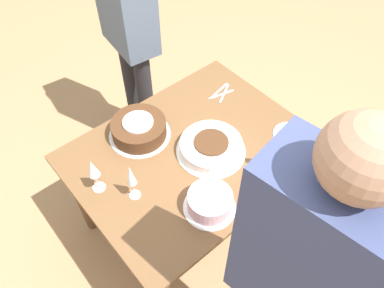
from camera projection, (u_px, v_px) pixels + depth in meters
name	position (u px, v px, depth m)	size (l,w,h in m)	color
ground_plane	(192.00, 217.00, 2.52)	(12.00, 12.00, 0.00)	#A87F56
dining_table	(192.00, 164.00, 2.05)	(1.22, 0.94, 0.73)	brown
cake_center_white	(211.00, 147.00, 1.93)	(0.36, 0.36, 0.08)	white
cake_front_chocolate	(139.00, 129.00, 1.99)	(0.33, 0.33, 0.11)	white
cake_back_decorated	(210.00, 202.00, 1.71)	(0.25, 0.25, 0.10)	white
wine_glass_near	(93.00, 170.00, 1.70)	(0.06, 0.06, 0.21)	silver
wine_glass_far	(131.00, 177.00, 1.66)	(0.06, 0.06, 0.23)	silver
wine_glass_extra	(269.00, 149.00, 1.78)	(0.07, 0.07, 0.22)	silver
dessert_plate_left	(291.00, 135.00, 2.02)	(0.20, 0.20, 0.01)	silver
fork_pile	(222.00, 93.00, 2.24)	(0.18, 0.10, 0.01)	silver
person_cutting	(127.00, 16.00, 2.24)	(0.27, 0.42, 1.69)	#232328
person_watching	(298.00, 272.00, 1.19)	(0.28, 0.43, 1.78)	#232328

